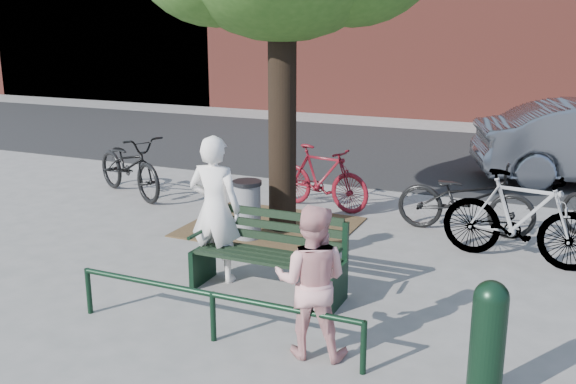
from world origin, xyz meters
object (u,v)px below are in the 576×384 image
at_px(person_left, 215,209).
at_px(bollard, 488,338).
at_px(litter_bin, 247,210).
at_px(bicycle_c, 466,199).
at_px(park_bench, 270,252).
at_px(person_right, 311,281).

bearing_deg(person_left, bollard, 152.77).
bearing_deg(person_left, litter_bin, -81.60).
relative_size(litter_bin, bicycle_c, 0.43).
height_order(person_left, bicycle_c, person_left).
height_order(bollard, litter_bin, bollard).
bearing_deg(park_bench, person_left, 174.49).
height_order(park_bench, litter_bin, park_bench).
bearing_deg(bollard, person_left, 157.50).
bearing_deg(park_bench, bicycle_c, 61.06).
xyz_separation_m(person_right, litter_bin, (-2.03, 2.67, -0.29)).
xyz_separation_m(person_right, bicycle_c, (0.73, 4.17, -0.20)).
relative_size(bollard, litter_bin, 1.24).
relative_size(park_bench, bicycle_c, 0.89).
relative_size(person_left, bicycle_c, 0.89).
bearing_deg(person_left, person_right, 139.83).
height_order(person_right, bollard, person_right).
bearing_deg(litter_bin, park_bench, -54.97).
distance_m(park_bench, person_right, 1.49).
height_order(park_bench, bollard, bollard).
bearing_deg(person_right, bollard, 163.04).
xyz_separation_m(bollard, litter_bin, (-3.60, 2.82, -0.13)).
distance_m(bollard, litter_bin, 4.57).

